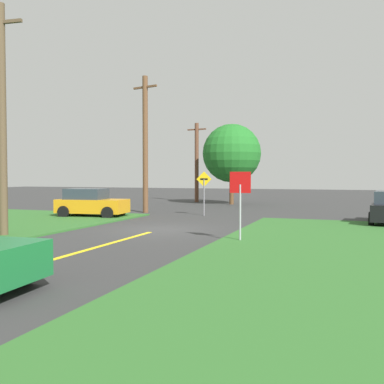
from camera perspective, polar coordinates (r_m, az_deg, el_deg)
The scene contains 9 objects.
ground_plane at distance 18.85m, azimuth -4.26°, elevation -4.98°, with size 120.00×120.00×0.00m, color #343434.
lane_stripe_center at distance 12.11m, azimuth -20.28°, elevation -9.07°, with size 0.20×14.00×0.01m, color yellow.
stop_sign at distance 15.17m, azimuth 6.42°, elevation -0.09°, with size 0.75×0.07×2.48m.
parked_car_near_building at distance 24.97m, azimuth -13.27°, elevation -1.44°, with size 4.04×2.29×1.62m.
utility_pole_near at distance 18.03m, azimuth -23.88°, elevation 8.92°, with size 1.80×0.33×8.82m.
utility_pole_mid at distance 27.49m, azimuth -6.22°, elevation 6.45°, with size 1.78×0.50×8.62m.
utility_pole_far at distance 38.46m, azimuth 0.63°, elevation 4.04°, with size 1.80×0.35×7.05m.
direction_sign at distance 25.22m, azimuth 1.60°, elevation 0.51°, with size 0.90×0.12×2.60m.
oak_tree_left at distance 35.51m, azimuth 5.29°, elevation 5.13°, with size 4.79×4.79×6.60m.
Camera 1 is at (7.72, -17.03, 2.33)m, focal length 40.21 mm.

